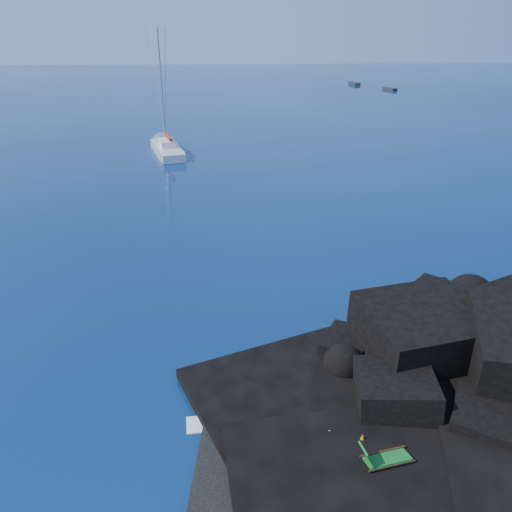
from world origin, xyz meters
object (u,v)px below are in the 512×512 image
at_px(distant_boat_a, 354,85).
at_px(distant_boat_b, 390,90).
at_px(sailboat, 167,153).
at_px(marker_cone, 362,440).
at_px(deck_chair, 388,453).
at_px(sunbather, 320,438).

distance_m(distant_boat_a, distant_boat_b, 13.21).
xyz_separation_m(sailboat, distant_boat_b, (46.67, 62.04, 0.00)).
bearing_deg(distant_boat_a, marker_cone, -111.39).
xyz_separation_m(deck_chair, marker_cone, (-0.60, 1.02, -0.37)).
bearing_deg(sunbather, distant_boat_b, 39.50).
bearing_deg(sunbather, sailboat, 70.17).
height_order(sailboat, distant_boat_b, sailboat).
bearing_deg(distant_boat_b, marker_cone, -127.21).
height_order(sailboat, sunbather, sailboat).
xyz_separation_m(distant_boat_a, distant_boat_b, (5.67, -11.93, 0.00)).
distance_m(sailboat, sunbather, 48.35).
bearing_deg(distant_boat_b, sailboat, -146.48).
bearing_deg(sailboat, distant_boat_a, 46.14).
bearing_deg(sunbather, marker_cone, -40.82).
height_order(deck_chair, distant_boat_b, deck_chair).
height_order(sailboat, marker_cone, sailboat).
distance_m(sailboat, distant_boat_a, 84.57).
distance_m(sailboat, distant_boat_b, 77.63).
xyz_separation_m(sunbather, marker_cone, (1.50, -0.23, 0.08)).
bearing_deg(deck_chair, distant_boat_a, 65.03).
bearing_deg(distant_boat_a, sailboat, -126.84).
bearing_deg(deck_chair, marker_cone, 108.45).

